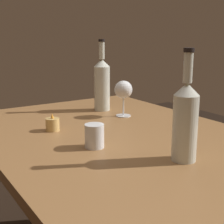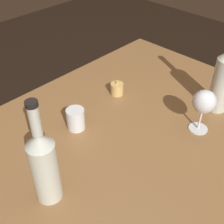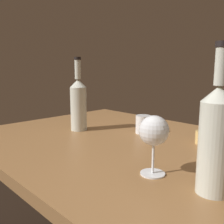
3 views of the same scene
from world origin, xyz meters
name	(u,v)px [view 3 (image 3 of 3)]	position (x,y,z in m)	size (l,w,h in m)	color
dining_table	(133,166)	(0.00, 0.00, 0.65)	(1.30, 0.90, 0.74)	olive
wine_glass_left	(154,132)	(0.22, -0.17, 0.86)	(0.08, 0.08, 0.16)	white
wine_bottle	(78,103)	(-0.31, -0.02, 0.86)	(0.07, 0.07, 0.32)	silver
wine_bottle_second	(216,138)	(0.37, -0.16, 0.87)	(0.07, 0.07, 0.33)	silver
water_tumbler	(143,125)	(-0.07, 0.14, 0.77)	(0.06, 0.06, 0.08)	white
votive_candle	(202,138)	(0.18, 0.18, 0.76)	(0.05, 0.05, 0.07)	#DBB266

